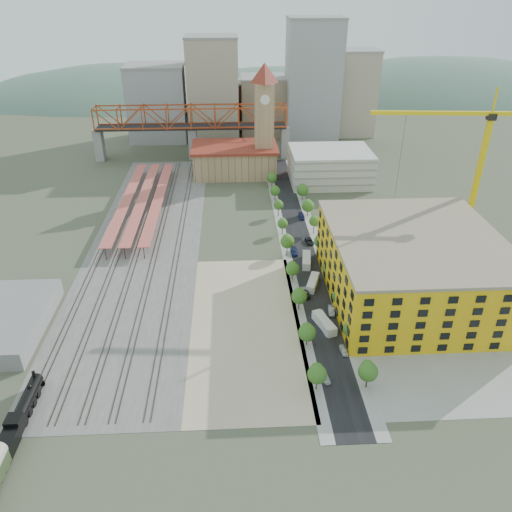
{
  "coord_description": "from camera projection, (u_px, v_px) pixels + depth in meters",
  "views": [
    {
      "loc": [
        -6.79,
        -134.65,
        78.62
      ],
      "look_at": [
        -0.39,
        -12.84,
        10.0
      ],
      "focal_mm": 35.0,
      "sensor_mm": 36.0,
      "label": 1
    }
  ],
  "objects": [
    {
      "name": "rail_tracks",
      "position": [
        142.0,
        240.0,
        169.47
      ],
      "size": [
        26.56,
        160.0,
        0.18
      ],
      "color": "#382B23",
      "rests_on": "ground"
    },
    {
      "name": "clock_tower",
      "position": [
        264.0,
        110.0,
        211.97
      ],
      "size": [
        12.0,
        12.0,
        52.0
      ],
      "color": "tan",
      "rests_on": "ground"
    },
    {
      "name": "site_trailer_c",
      "position": [
        313.0,
        283.0,
        144.1
      ],
      "size": [
        5.09,
        9.13,
        2.42
      ],
      "primitive_type": "cube",
      "rotation": [
        0.0,
        0.0,
        -0.33
      ],
      "color": "silver",
      "rests_on": "ground"
    },
    {
      "name": "platform_canopies",
      "position": [
        143.0,
        199.0,
        191.38
      ],
      "size": [
        16.0,
        80.0,
        4.12
      ],
      "color": "#D15053",
      "rests_on": "ground"
    },
    {
      "name": "car_0",
      "position": [
        325.0,
        378.0,
        110.8
      ],
      "size": [
        2.24,
        4.23,
        1.37
      ],
      "primitive_type": "imported",
      "rotation": [
        0.0,
        0.0,
        0.16
      ],
      "color": "#BABABA",
      "rests_on": "ground"
    },
    {
      "name": "car_6",
      "position": [
        309.0,
        241.0,
        167.79
      ],
      "size": [
        2.88,
        5.14,
        1.36
      ],
      "primitive_type": "imported",
      "rotation": [
        0.0,
        0.0,
        0.13
      ],
      "color": "black",
      "rests_on": "ground"
    },
    {
      "name": "ground",
      "position": [
        255.0,
        264.0,
        156.05
      ],
      "size": [
        400.0,
        400.0,
        0.0
      ],
      "primitive_type": "plane",
      "color": "#474C38",
      "rests_on": "ground"
    },
    {
      "name": "ballast_strip",
      "position": [
        147.0,
        241.0,
        169.62
      ],
      "size": [
        36.0,
        165.0,
        0.06
      ],
      "primitive_type": "cube",
      "color": "#605E59",
      "rests_on": "ground"
    },
    {
      "name": "car_2",
      "position": [
        305.0,
        293.0,
        140.11
      ],
      "size": [
        3.15,
        5.72,
        1.52
      ],
      "primitive_type": "imported",
      "rotation": [
        0.0,
        0.0,
        0.12
      ],
      "color": "black",
      "rests_on": "ground"
    },
    {
      "name": "street_asphalt",
      "position": [
        300.0,
        240.0,
        169.82
      ],
      "size": [
        12.0,
        170.0,
        0.06
      ],
      "primitive_type": "cube",
      "color": "black",
      "rests_on": "ground"
    },
    {
      "name": "car_1",
      "position": [
        304.0,
        292.0,
        140.72
      ],
      "size": [
        1.61,
        4.55,
        1.5
      ],
      "primitive_type": "imported",
      "rotation": [
        0.0,
        0.0,
        0.01
      ],
      "color": "#939297",
      "rests_on": "ground"
    },
    {
      "name": "car_4",
      "position": [
        344.0,
        350.0,
        118.92
      ],
      "size": [
        1.8,
        3.92,
        1.3
      ],
      "primitive_type": "imported",
      "rotation": [
        0.0,
        0.0,
        0.07
      ],
      "color": "silver",
      "rests_on": "ground"
    },
    {
      "name": "skyline",
      "position": [
        255.0,
        94.0,
        269.07
      ],
      "size": [
        133.0,
        46.0,
        60.0
      ],
      "color": "#9EA0A3",
      "rests_on": "ground"
    },
    {
      "name": "construction_pad",
      "position": [
        418.0,
        295.0,
        140.68
      ],
      "size": [
        50.0,
        90.0,
        0.06
      ],
      "primitive_type": "cube",
      "color": "gray",
      "rests_on": "ground"
    },
    {
      "name": "warehouse",
      "position": [
        0.0,
        322.0,
        125.69
      ],
      "size": [
        22.0,
        32.0,
        5.0
      ],
      "primitive_type": "cube",
      "color": "gray",
      "rests_on": "ground"
    },
    {
      "name": "street_trees",
      "position": [
        304.0,
        255.0,
        161.13
      ],
      "size": [
        15.4,
        124.4,
        8.0
      ],
      "color": "#305A1B",
      "rests_on": "ground"
    },
    {
      "name": "construction_building",
      "position": [
        412.0,
        267.0,
        135.95
      ],
      "size": [
        44.6,
        50.6,
        18.8
      ],
      "color": "yellow",
      "rests_on": "ground"
    },
    {
      "name": "station_hall",
      "position": [
        235.0,
        159.0,
        223.92
      ],
      "size": [
        38.0,
        24.0,
        13.1
      ],
      "color": "tan",
      "rests_on": "ground"
    },
    {
      "name": "parking_garage",
      "position": [
        330.0,
        166.0,
        215.19
      ],
      "size": [
        34.0,
        26.0,
        14.0
      ],
      "primitive_type": "cube",
      "color": "silver",
      "rests_on": "ground"
    },
    {
      "name": "car_7",
      "position": [
        302.0,
        216.0,
        185.15
      ],
      "size": [
        1.99,
        4.86,
        1.41
      ],
      "primitive_type": "imported",
      "rotation": [
        0.0,
        0.0,
        0.0
      ],
      "color": "navy",
      "rests_on": "ground"
    },
    {
      "name": "car_3",
      "position": [
        294.0,
        252.0,
        161.31
      ],
      "size": [
        2.15,
        5.11,
        1.47
      ],
      "primitive_type": "imported",
      "rotation": [
        0.0,
        0.0,
        -0.02
      ],
      "color": "navy",
      "rests_on": "ground"
    },
    {
      "name": "sidewalk_west",
      "position": [
        284.0,
        241.0,
        169.57
      ],
      "size": [
        3.0,
        170.0,
        0.04
      ],
      "primitive_type": "cube",
      "color": "gray",
      "rests_on": "ground"
    },
    {
      "name": "locomotive",
      "position": [
        22.0,
        413.0,
        100.0
      ],
      "size": [
        2.92,
        22.56,
        5.64
      ],
      "color": "black",
      "rests_on": "ground"
    },
    {
      "name": "tower_crane",
      "position": [
        472.0,
        154.0,
        151.31
      ],
      "size": [
        47.8,
        5.74,
        51.08
      ],
      "color": "yellow",
      "rests_on": "ground"
    },
    {
      "name": "site_trailer_b",
      "position": [
        324.0,
        323.0,
        127.41
      ],
      "size": [
        4.09,
        8.84,
        2.34
      ],
      "primitive_type": "cube",
      "rotation": [
        0.0,
        0.0,
        0.22
      ],
      "color": "silver",
      "rests_on": "ground"
    },
    {
      "name": "site_trailer_d",
      "position": [
        306.0,
        260.0,
        155.37
      ],
      "size": [
        3.72,
        9.44,
        2.51
      ],
      "primitive_type": "cube",
      "rotation": [
        0.0,
        0.0,
        -0.14
      ],
      "color": "silver",
      "rests_on": "ground"
    },
    {
      "name": "truss_bridge",
      "position": [
        191.0,
        120.0,
        237.04
      ],
      "size": [
        94.0,
        9.6,
        25.6
      ],
      "color": "gray",
      "rests_on": "ground"
    },
    {
      "name": "site_trailer_a",
      "position": [
        324.0,
        323.0,
        127.26
      ],
      "size": [
        5.28,
        9.39,
        2.49
      ],
      "primitive_type": "cube",
      "rotation": [
        0.0,
        0.0,
        0.34
      ],
      "color": "silver",
      "rests_on": "ground"
    },
    {
      "name": "distant_hills",
      "position": [
        293.0,
        189.0,
        423.41
      ],
      "size": [
        647.0,
        264.0,
        227.0
      ],
      "color": "#4C6B59",
      "rests_on": "ground"
    },
    {
      "name": "car_5",
      "position": [
        331.0,
        311.0,
        132.89
      ],
      "size": [
        2.11,
        4.68,
        1.49
      ],
      "primitive_type": "imported",
      "rotation": [
        0.0,
        0.0,
        -0.12
      ],
      "color": "#A1A0A6",
      "rests_on": "ground"
    },
    {
      "name": "dirt_lot",
      "position": [
        246.0,
        325.0,
        128.43
      ],
      "size": [
        28.0,
        67.0,
        0.06
      ],
      "primitive_type": "cube",
      "color": "tan",
      "rests_on": "ground"
    },
    {
      "name": "sidewalk_east",
      "position": [
        316.0,
        240.0,
        170.07
      ],
      "size": [
        3.0,
        170.0,
        0.04
      ],
      "primitive_type": "cube",
      "color": "gray",
      "rests_on": "ground"
    }
  ]
}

